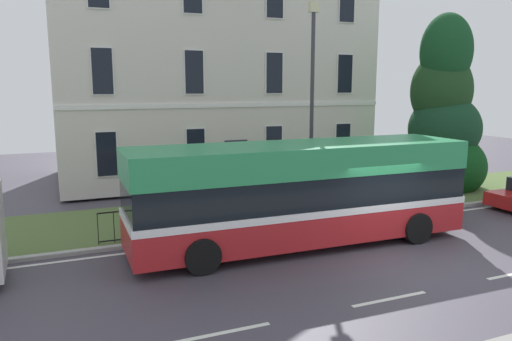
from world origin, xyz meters
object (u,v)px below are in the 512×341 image
Objects in this scene: evergreen_tree at (442,126)px; litter_bin at (369,192)px; georgian_townhouse at (208,54)px; single_decker_bus at (301,192)px; street_lamp_post at (312,96)px.

litter_bin is at bearing -158.53° from evergreen_tree.
georgian_townhouse reaches higher than single_decker_bus.
georgian_townhouse is at bearing 109.20° from litter_bin.
street_lamp_post is at bearing -167.06° from evergreen_tree.
evergreen_tree is 1.13× the size of street_lamp_post.
single_decker_bus is at bearing -148.76° from litter_bin.
evergreen_tree is at bearing 12.94° from street_lamp_post.
street_lamp_post is at bearing -83.89° from georgian_townhouse.
single_decker_bus is 1.37× the size of street_lamp_post.
georgian_townhouse is 12.20m from evergreen_tree.
single_decker_bus is 4.55m from street_lamp_post.
georgian_townhouse reaches higher than litter_bin.
evergreen_tree is 7.03× the size of litter_bin.
evergreen_tree is 0.82× the size of single_decker_bus.
street_lamp_post is 6.22× the size of litter_bin.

